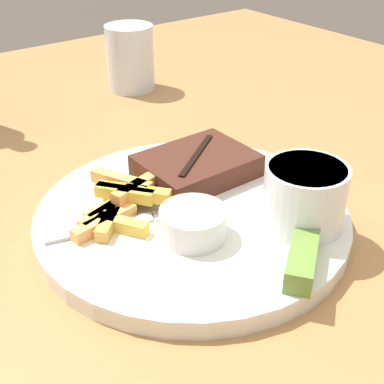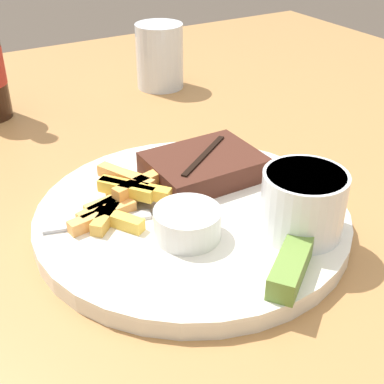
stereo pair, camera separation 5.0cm
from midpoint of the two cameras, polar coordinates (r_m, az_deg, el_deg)
dining_table at (r=0.57m, az=2.58°, el=-9.30°), size 1.37×1.35×0.77m
dinner_plate at (r=0.52m, az=2.78°, el=-2.82°), size 0.30×0.30×0.02m
steak_portion at (r=0.57m, az=3.82°, el=2.69°), size 0.12×0.09×0.03m
fries_pile at (r=0.52m, az=-4.44°, el=-0.46°), size 0.13×0.12×0.02m
coleslaw_cup at (r=0.48m, az=14.74°, el=-0.93°), size 0.07×0.07×0.06m
dipping_sauce_cup at (r=0.47m, az=2.58°, el=-3.31°), size 0.06×0.06×0.03m
pickle_spear at (r=0.44m, az=13.76°, el=-7.85°), size 0.07×0.06×0.02m
fork_utensil at (r=0.50m, az=-5.97°, el=-3.10°), size 0.13×0.05×0.00m
drinking_glass at (r=0.86m, az=-1.74°, el=14.26°), size 0.07×0.07×0.10m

